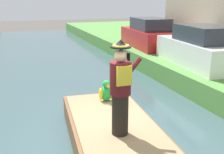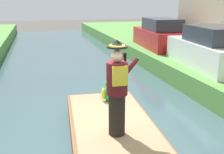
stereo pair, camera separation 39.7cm
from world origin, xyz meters
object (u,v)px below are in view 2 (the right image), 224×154
Objects in this scene: boat at (113,136)px; parked_car_white at (210,49)px; person_pirate at (117,89)px; parrot_plush at (108,92)px; parked_car_red at (160,35)px.

boat is 1.05× the size of parked_car_white.
person_pirate reaches higher than parrot_plush.
parrot_plush reaches higher than boat.
boat is at bearing -143.36° from parked_car_white.
parked_car_red is (4.50, 6.51, 0.50)m from parrot_plush.
parked_car_red reaches higher than boat.
parrot_plush is 0.14× the size of parked_car_red.
boat is 9.21m from parked_car_red.
parked_car_white is 1.00× the size of parked_car_red.
person_pirate is (-0.06, -0.46, 1.23)m from boat.
parked_car_white reaches higher than boat.
person_pirate is 6.24m from parked_car_white.
boat is 7.59× the size of parrot_plush.
person_pirate reaches higher than parked_car_white.
parked_car_red is (0.00, 4.30, 0.00)m from parked_car_white.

